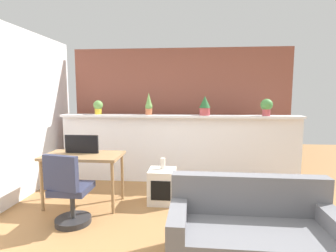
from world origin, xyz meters
TOP-DOWN VIEW (x-y plane):
  - ground_plane at (0.00, 0.00)m, footprint 12.00×12.00m
  - divider_wall at (0.00, 2.00)m, footprint 4.28×0.16m
  - plant_shelf at (0.00, 1.96)m, footprint 4.28×0.29m
  - brick_wall_behind at (0.00, 2.60)m, footprint 4.28×0.10m
  - potted_plant_0 at (-1.48, 1.99)m, footprint 0.17×0.17m
  - potted_plant_1 at (-0.54, 1.99)m, footprint 0.13×0.13m
  - potted_plant_2 at (0.46, 1.92)m, footprint 0.20×0.20m
  - potted_plant_3 at (1.51, 1.92)m, footprint 0.20×0.20m
  - desk at (-1.31, 0.83)m, footprint 1.10×0.60m
  - tv_monitor at (-1.36, 0.91)m, footprint 0.49×0.04m
  - office_chair at (-1.24, 0.21)m, footprint 0.48×0.48m
  - side_cube_shelf at (-0.19, 1.01)m, footprint 0.40×0.41m
  - vase_on_shelf at (-0.18, 1.06)m, footprint 0.07×0.07m
  - couch at (0.82, -0.37)m, footprint 1.57×0.77m

SIDE VIEW (x-z plane):
  - ground_plane at x=0.00m, z-range 0.00..0.00m
  - side_cube_shelf at x=-0.19m, z-range 0.00..0.50m
  - couch at x=0.82m, z-range -0.12..0.68m
  - office_chair at x=-1.24m, z-range -0.07..0.84m
  - vase_on_shelf at x=-0.18m, z-range 0.50..0.66m
  - divider_wall at x=0.00m, z-range 0.00..1.19m
  - desk at x=-1.31m, z-range 0.29..1.04m
  - tv_monitor at x=-1.36m, z-range 0.75..1.02m
  - plant_shelf at x=0.00m, z-range 1.19..1.23m
  - brick_wall_behind at x=0.00m, z-range 0.00..2.50m
  - potted_plant_0 at x=-1.48m, z-range 1.25..1.50m
  - potted_plant_3 at x=1.51m, z-range 1.25..1.54m
  - potted_plant_2 at x=0.46m, z-range 1.24..1.58m
  - potted_plant_1 at x=-0.54m, z-range 1.22..1.61m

